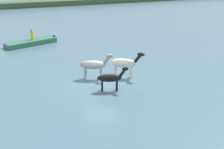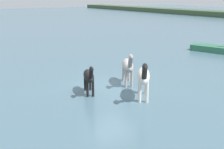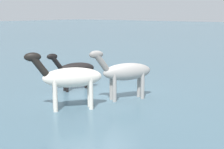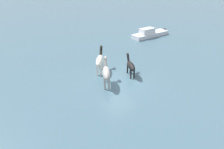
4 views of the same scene
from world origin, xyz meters
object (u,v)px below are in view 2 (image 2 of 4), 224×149
Objects in this scene: horse_gray_outer at (143,76)px; boat_dinghy_port at (224,51)px; horse_pinto_flank at (89,76)px; horse_dun_straggler at (128,66)px.

horse_gray_outer reaches higher than boat_dinghy_port.
boat_dinghy_port is (-2.83, 14.96, -0.73)m from horse_pinto_flank.
horse_dun_straggler is at bearing 115.49° from horse_pinto_flank.
boat_dinghy_port is at bearing 122.22° from horse_pinto_flank.
horse_dun_straggler reaches higher than boat_dinghy_port.
horse_pinto_flank is 15.25m from boat_dinghy_port.
boat_dinghy_port is (-4.87, 13.12, -0.94)m from horse_gray_outer.
horse_pinto_flank reaches higher than boat_dinghy_port.
horse_dun_straggler is 12.71m from boat_dinghy_port.
horse_dun_straggler is 1.03× the size of horse_gray_outer.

